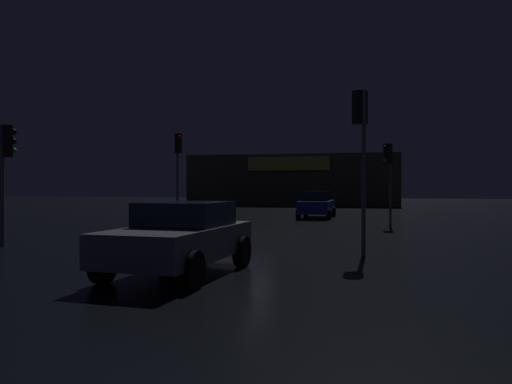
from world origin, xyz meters
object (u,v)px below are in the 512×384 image
at_px(store_building, 296,180).
at_px(car_far, 180,237).
at_px(traffic_signal_main, 360,130).
at_px(car_near, 317,205).
at_px(traffic_signal_opposite, 178,158).
at_px(traffic_signal_cross_left, 388,164).
at_px(traffic_signal_cross_right, 6,160).

bearing_deg(store_building, car_far, -84.90).
height_order(traffic_signal_main, car_near, traffic_signal_main).
bearing_deg(store_building, traffic_signal_opposite, -95.29).
height_order(traffic_signal_main, traffic_signal_cross_left, traffic_signal_main).
distance_m(traffic_signal_main, traffic_signal_cross_right, 10.56).
distance_m(traffic_signal_main, car_far, 5.73).
distance_m(store_building, car_far, 40.66).
bearing_deg(car_near, traffic_signal_cross_right, -116.00).
bearing_deg(traffic_signal_cross_right, store_building, 84.86).
bearing_deg(car_near, store_building, 101.63).
xyz_separation_m(store_building, car_near, (4.38, -21.29, -1.65)).
distance_m(traffic_signal_cross_right, car_far, 7.93).
relative_size(traffic_signal_cross_left, car_near, 0.90).
distance_m(traffic_signal_opposite, traffic_signal_cross_right, 11.57).
bearing_deg(traffic_signal_main, traffic_signal_opposite, 130.56).
xyz_separation_m(traffic_signal_opposite, traffic_signal_cross_left, (10.57, -1.31, -0.46)).
bearing_deg(traffic_signal_main, car_far, -134.21).
relative_size(traffic_signal_opposite, car_far, 1.09).
relative_size(traffic_signal_opposite, traffic_signal_cross_right, 1.24).
height_order(traffic_signal_opposite, traffic_signal_cross_right, traffic_signal_opposite).
distance_m(store_building, car_near, 21.79).
bearing_deg(traffic_signal_opposite, car_far, -68.09).
bearing_deg(traffic_signal_cross_right, car_near, 64.00).
bearing_deg(store_building, traffic_signal_cross_left, -73.05).
xyz_separation_m(store_building, traffic_signal_cross_left, (8.20, -26.90, 0.42)).
xyz_separation_m(traffic_signal_cross_left, car_near, (-3.82, 5.61, -2.07)).
height_order(traffic_signal_opposite, traffic_signal_cross_left, traffic_signal_opposite).
bearing_deg(car_near, traffic_signal_opposite, -147.46).
bearing_deg(store_building, traffic_signal_cross_right, -95.14).
bearing_deg(car_near, traffic_signal_main, -79.69).
xyz_separation_m(traffic_signal_cross_right, car_far, (6.95, -3.36, -1.84)).
relative_size(traffic_signal_opposite, car_near, 1.09).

